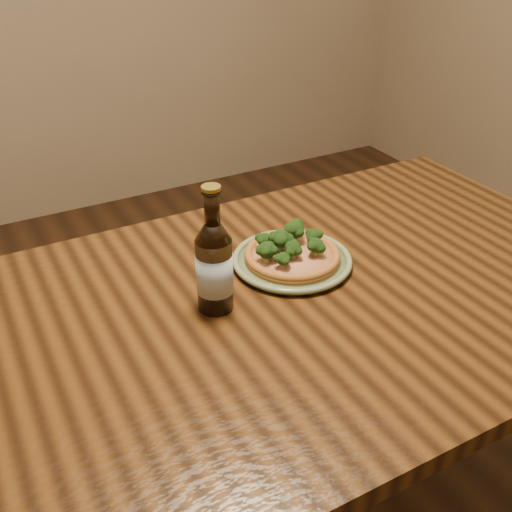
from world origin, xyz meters
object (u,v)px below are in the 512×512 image
plate (292,260)px  table (274,337)px  pizza (291,253)px  beer_bottle (214,265)px

plate → table: bearing=-135.0°
table → pizza: 0.19m
plate → beer_bottle: size_ratio=1.01×
table → beer_bottle: beer_bottle is taller
table → beer_bottle: 0.22m
beer_bottle → table: bearing=-36.4°
plate → pizza: size_ratio=1.26×
pizza → plate: bearing=-56.1°
pizza → beer_bottle: (-0.21, -0.07, 0.07)m
pizza → beer_bottle: 0.23m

